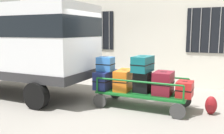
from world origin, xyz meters
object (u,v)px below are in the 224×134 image
at_px(suitcase_midleft_bottom, 124,80).
at_px(suitcase_center_bottom, 142,82).
at_px(suitcase_right_bottom, 185,89).
at_px(van, 18,41).
at_px(suitcase_midright_bottom, 163,83).
at_px(suitcase_center_middle, 143,64).
at_px(backpack, 211,105).
at_px(suitcase_left_bottom, 106,79).
at_px(suitcase_left_middle, 106,64).
at_px(luggage_cart, 142,95).

xyz_separation_m(suitcase_midleft_bottom, suitcase_center_bottom, (0.53, -0.07, -0.00)).
xyz_separation_m(suitcase_center_bottom, suitcase_right_bottom, (1.06, 0.04, -0.08)).
relative_size(suitcase_midleft_bottom, suitcase_center_bottom, 1.48).
distance_m(van, suitcase_midright_bottom, 4.60).
height_order(van, suitcase_center_middle, van).
bearing_deg(backpack, suitcase_midleft_bottom, -176.29).
height_order(suitcase_left_bottom, suitcase_midleft_bottom, suitcase_midleft_bottom).
distance_m(suitcase_left_middle, suitcase_center_middle, 1.06).
bearing_deg(suitcase_midright_bottom, luggage_cart, -175.98).
relative_size(suitcase_center_bottom, suitcase_right_bottom, 1.06).
relative_size(suitcase_left_middle, suitcase_midleft_bottom, 0.56).
height_order(suitcase_left_bottom, suitcase_center_bottom, suitcase_center_bottom).
distance_m(luggage_cart, suitcase_right_bottom, 1.09).
bearing_deg(backpack, suitcase_left_bottom, -176.44).
bearing_deg(suitcase_midleft_bottom, luggage_cart, -3.93).
bearing_deg(suitcase_left_bottom, suitcase_midright_bottom, 1.01).
relative_size(van, luggage_cart, 2.08).
xyz_separation_m(suitcase_center_middle, backpack, (1.66, 0.19, -0.93)).
height_order(suitcase_left_bottom, suitcase_midright_bottom, suitcase_midright_bottom).
bearing_deg(suitcase_left_bottom, suitcase_midleft_bottom, 2.93).
bearing_deg(luggage_cart, suitcase_right_bottom, -0.01).
relative_size(van, suitcase_left_middle, 11.01).
xyz_separation_m(luggage_cart, suitcase_center_bottom, (0.00, -0.04, 0.34)).
relative_size(suitcase_center_bottom, suitcase_center_middle, 0.76).
distance_m(luggage_cart, suitcase_center_middle, 0.81).
bearing_deg(suitcase_center_bottom, suitcase_center_middle, 90.00).
height_order(luggage_cart, backpack, backpack).
xyz_separation_m(suitcase_midright_bottom, suitcase_right_bottom, (0.53, -0.04, -0.10)).
bearing_deg(suitcase_midright_bottom, van, -175.89).
bearing_deg(suitcase_midleft_bottom, suitcase_center_bottom, -8.01).
relative_size(suitcase_midright_bottom, suitcase_right_bottom, 1.23).
relative_size(van, suitcase_center_bottom, 9.09).
bearing_deg(suitcase_center_middle, suitcase_midright_bottom, 5.60).
bearing_deg(suitcase_left_bottom, backpack, 3.56).
relative_size(suitcase_left_bottom, suitcase_center_middle, 1.20).
xyz_separation_m(luggage_cart, suitcase_left_bottom, (-1.06, 0.01, 0.31)).
relative_size(suitcase_center_bottom, backpack, 1.22).
distance_m(luggage_cart, suitcase_left_middle, 1.29).
distance_m(suitcase_center_bottom, suitcase_center_middle, 0.47).
height_order(luggage_cart, suitcase_left_bottom, suitcase_left_bottom).
xyz_separation_m(suitcase_left_bottom, suitcase_midleft_bottom, (0.53, 0.03, 0.03)).
relative_size(van, suitcase_right_bottom, 9.62).
relative_size(suitcase_left_bottom, suitcase_center_bottom, 1.59).
height_order(van, suitcase_center_bottom, van).
height_order(suitcase_left_middle, suitcase_center_bottom, suitcase_left_middle).
distance_m(suitcase_midleft_bottom, suitcase_midright_bottom, 1.06).
relative_size(suitcase_left_middle, suitcase_midright_bottom, 0.71).
bearing_deg(suitcase_midright_bottom, backpack, 7.13).
xyz_separation_m(luggage_cart, suitcase_midright_bottom, (0.53, 0.04, 0.35)).
height_order(suitcase_center_bottom, backpack, suitcase_center_bottom).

